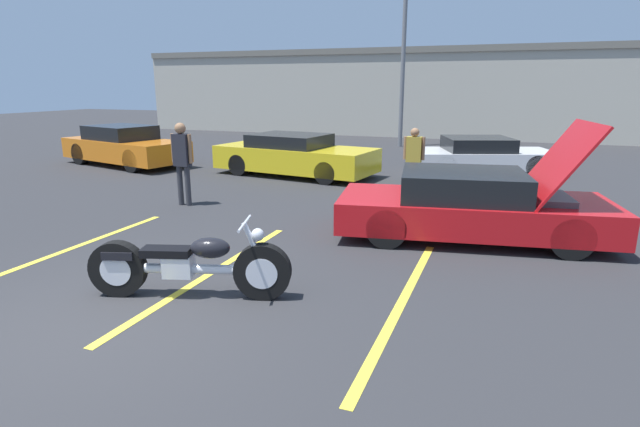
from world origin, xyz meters
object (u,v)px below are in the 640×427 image
object	(u,v)px
spectator_by_show_car	(414,155)
parked_car_mid_row	(295,155)
spectator_near_motorcycle	(182,156)
motorcycle	(189,265)
parked_car_left_row	(124,146)
show_car_hood_open	(473,206)
parked_car_right_row	(481,156)
light_pole	(405,55)

from	to	relation	value
spectator_by_show_car	parked_car_mid_row	bearing A→B (deg)	160.75
parked_car_mid_row	spectator_near_motorcycle	world-z (taller)	spectator_near_motorcycle
motorcycle	parked_car_left_row	world-z (taller)	parked_car_left_row
show_car_hood_open	parked_car_left_row	distance (m)	12.27
spectator_near_motorcycle	spectator_by_show_car	world-z (taller)	spectator_near_motorcycle
parked_car_mid_row	spectator_near_motorcycle	size ratio (longest dim) A/B	2.70
parked_car_right_row	spectator_near_motorcycle	size ratio (longest dim) A/B	2.52
light_pole	parked_car_mid_row	distance (m)	8.91
motorcycle	light_pole	bearing A→B (deg)	75.02
light_pole	show_car_hood_open	xyz separation A→B (m)	(3.87, -12.82, -3.24)
parked_car_mid_row	light_pole	bearing A→B (deg)	87.48
show_car_hood_open	spectator_by_show_car	distance (m)	3.75
motorcycle	show_car_hood_open	size ratio (longest dim) A/B	0.52
motorcycle	parked_car_mid_row	world-z (taller)	parked_car_mid_row
show_car_hood_open	spectator_near_motorcycle	world-z (taller)	show_car_hood_open
parked_car_left_row	spectator_by_show_car	distance (m)	9.86
parked_car_left_row	spectator_by_show_car	xyz separation A→B (m)	(9.79, -1.08, 0.32)
motorcycle	parked_car_right_row	world-z (taller)	parked_car_right_row
parked_car_right_row	spectator_by_show_car	distance (m)	3.97
light_pole	show_car_hood_open	size ratio (longest dim) A/B	1.44
parked_car_left_row	parked_car_right_row	world-z (taller)	parked_car_left_row
show_car_hood_open	spectator_by_show_car	size ratio (longest dim) A/B	2.99
light_pole	parked_car_right_row	bearing A→B (deg)	-58.05
light_pole	spectator_by_show_car	bearing A→B (deg)	-76.79
show_car_hood_open	parked_car_mid_row	size ratio (longest dim) A/B	0.97
spectator_near_motorcycle	spectator_by_show_car	bearing A→B (deg)	34.09
spectator_by_show_car	parked_car_left_row	bearing A→B (deg)	173.70
parked_car_mid_row	show_car_hood_open	bearing A→B (deg)	-32.84
light_pole	motorcycle	bearing A→B (deg)	-87.39
light_pole	spectator_by_show_car	xyz separation A→B (m)	(2.22, -9.47, -2.88)
light_pole	spectator_near_motorcycle	distance (m)	13.01
spectator_near_motorcycle	light_pole	bearing A→B (deg)	79.68
light_pole	parked_car_right_row	size ratio (longest dim) A/B	1.50
show_car_hood_open	parked_car_mid_row	world-z (taller)	show_car_hood_open
parked_car_left_row	spectator_near_motorcycle	size ratio (longest dim) A/B	2.70
parked_car_mid_row	spectator_by_show_car	world-z (taller)	spectator_by_show_car
motorcycle	parked_car_mid_row	size ratio (longest dim) A/B	0.51
spectator_by_show_car	parked_car_right_row	bearing A→B (deg)	69.59
light_pole	spectator_by_show_car	world-z (taller)	light_pole
parked_car_right_row	spectator_near_motorcycle	distance (m)	8.97
parked_car_mid_row	parked_car_right_row	xyz separation A→B (m)	(5.11, 2.39, -0.06)
parked_car_left_row	motorcycle	bearing A→B (deg)	-30.99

